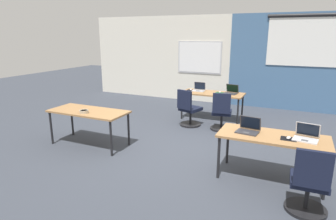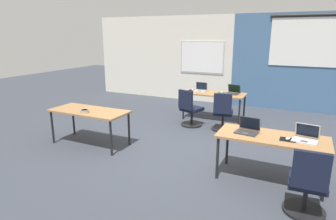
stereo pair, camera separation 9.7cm
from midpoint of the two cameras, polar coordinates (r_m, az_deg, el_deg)
ground_plane at (r=5.79m, az=2.96°, el=-7.51°), size 24.00×24.00×0.00m
back_wall_assembly at (r=9.39m, az=13.50°, el=9.62°), size 10.00×0.27×2.80m
desk_near_left at (r=5.98m, az=-14.94°, el=-0.59°), size 1.60×0.70×0.72m
desk_near_right at (r=4.62m, az=20.52°, el=-5.61°), size 1.60×0.70×0.72m
desk_far_center at (r=7.59m, az=9.50°, el=2.94°), size 1.60×0.70×0.72m
laptop_far_left at (r=7.78m, az=6.85°, el=4.15°), size 0.33×0.27×0.24m
mousepad_far_left at (r=7.85m, az=5.26°, el=3.93°), size 0.22×0.19×0.00m
mouse_far_left at (r=7.85m, az=5.26°, el=4.06°), size 0.08×0.11×0.03m
chair_far_left at (r=7.03m, az=4.79°, el=-0.24°), size 0.55×0.60×0.92m
laptop_far_right at (r=7.54m, az=13.09°, el=3.52°), size 0.37×0.34×0.23m
mousepad_far_right at (r=7.60m, az=10.97°, el=3.36°), size 0.22×0.19×0.00m
mouse_far_right at (r=7.60m, az=10.97°, el=3.50°), size 0.06×0.10×0.03m
chair_far_right at (r=6.80m, az=11.23°, el=-1.00°), size 0.52×0.57×0.92m
laptop_near_right_inner at (r=4.64m, az=16.09°, el=-3.71°), size 0.36×0.33×0.23m
laptop_near_right_end at (r=4.60m, az=26.24°, el=-4.87°), size 0.37×0.34×0.23m
mousepad_near_right_end at (r=4.53m, az=23.29°, el=-5.45°), size 0.22×0.19×0.00m
mouse_near_right_end at (r=4.52m, az=23.31°, el=-5.22°), size 0.08×0.11×0.03m
chair_near_right_end at (r=4.04m, az=26.56°, el=-13.70°), size 0.52×0.55×0.92m
snack_bowl at (r=5.79m, az=-15.79°, el=-0.18°), size 0.18×0.18×0.06m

